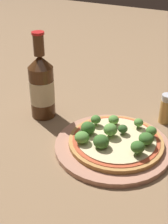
{
  "coord_description": "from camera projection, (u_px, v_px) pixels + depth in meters",
  "views": [
    {
      "loc": [
        -0.53,
        -0.24,
        0.43
      ],
      "look_at": [
        0.03,
        0.08,
        0.06
      ],
      "focal_mm": 50.0,
      "sensor_mm": 36.0,
      "label": 1
    }
  ],
  "objects": [
    {
      "name": "broccoli_floret_4",
      "position": [
        138.0,
        147.0,
        0.65
      ],
      "size": [
        0.03,
        0.03,
        0.03
      ],
      "color": "#6B8E51",
      "rests_on": "pizza"
    },
    {
      "name": "broccoli_floret_0",
      "position": [
        146.0,
        139.0,
        0.68
      ],
      "size": [
        0.03,
        0.03,
        0.03
      ],
      "color": "#6B8E51",
      "rests_on": "pizza"
    },
    {
      "name": "broccoli_floret_7",
      "position": [
        109.0,
        129.0,
        0.71
      ],
      "size": [
        0.03,
        0.03,
        0.03
      ],
      "color": "#6B8E51",
      "rests_on": "pizza"
    },
    {
      "name": "broccoli_floret_9",
      "position": [
        114.0,
        120.0,
        0.76
      ],
      "size": [
        0.03,
        0.03,
        0.02
      ],
      "color": "#6B8E51",
      "rests_on": "pizza"
    },
    {
      "name": "broccoli_floret_5",
      "position": [
        151.0,
        131.0,
        0.71
      ],
      "size": [
        0.02,
        0.02,
        0.02
      ],
      "color": "#6B8E51",
      "rests_on": "pizza"
    },
    {
      "name": "broccoli_floret_2",
      "position": [
        139.0,
        123.0,
        0.74
      ],
      "size": [
        0.02,
        0.02,
        0.02
      ],
      "color": "#6B8E51",
      "rests_on": "pizza"
    },
    {
      "name": "broccoli_floret_3",
      "position": [
        100.0,
        141.0,
        0.68
      ],
      "size": [
        0.04,
        0.04,
        0.03
      ],
      "color": "#6B8E51",
      "rests_on": "pizza"
    },
    {
      "name": "beer_bottle",
      "position": [
        42.0,
        86.0,
        0.81
      ],
      "size": [
        0.07,
        0.07,
        0.23
      ],
      "color": "#472814",
      "rests_on": "ground_plane"
    },
    {
      "name": "broccoli_floret_1",
      "position": [
        123.0,
        129.0,
        0.72
      ],
      "size": [
        0.02,
        0.02,
        0.02
      ],
      "color": "#6B8E51",
      "rests_on": "pizza"
    },
    {
      "name": "broccoli_floret_6",
      "position": [
        82.0,
        137.0,
        0.69
      ],
      "size": [
        0.03,
        0.03,
        0.03
      ],
      "color": "#6B8E51",
      "rests_on": "pizza"
    },
    {
      "name": "ground_plane",
      "position": [
        106.0,
        149.0,
        0.72
      ],
      "size": [
        3.0,
        3.0,
        0.0
      ],
      "primitive_type": "plane",
      "color": "#846647"
    },
    {
      "name": "broccoli_floret_8",
      "position": [
        96.0,
        120.0,
        0.75
      ],
      "size": [
        0.02,
        0.02,
        0.03
      ],
      "color": "#6B8E51",
      "rests_on": "pizza"
    },
    {
      "name": "pizza",
      "position": [
        116.0,
        141.0,
        0.72
      ],
      "size": [
        0.22,
        0.22,
        0.01
      ],
      "color": "#B77F42",
      "rests_on": "plate"
    },
    {
      "name": "pepper_shaker",
      "position": [
        166.0,
        109.0,
        0.8
      ],
      "size": [
        0.03,
        0.03,
        0.08
      ],
      "color": "tan",
      "rests_on": "ground_plane"
    },
    {
      "name": "plate",
      "position": [
        112.0,
        146.0,
        0.72
      ],
      "size": [
        0.27,
        0.27,
        0.01
      ],
      "color": "tan",
      "rests_on": "ground_plane"
    },
    {
      "name": "broccoli_floret_10",
      "position": [
        88.0,
        128.0,
        0.72
      ],
      "size": [
        0.03,
        0.03,
        0.03
      ],
      "color": "#6B8E51",
      "rests_on": "pizza"
    }
  ]
}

